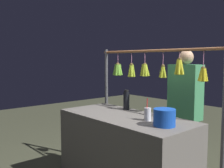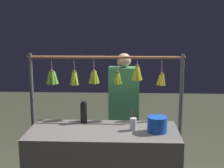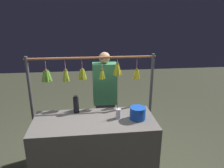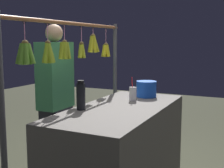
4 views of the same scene
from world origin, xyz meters
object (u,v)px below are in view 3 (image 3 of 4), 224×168
blue_bucket (138,113)px  vendor_person (105,101)px  drink_cup (118,113)px  water_bottle (76,105)px

blue_bucket → vendor_person: bearing=-68.0°
vendor_person → blue_bucket: bearing=112.0°
drink_cup → vendor_person: size_ratio=0.14×
water_bottle → vendor_person: bearing=-127.4°
vendor_person → drink_cup: bearing=97.2°
blue_bucket → drink_cup: size_ratio=0.90×
drink_cup → vendor_person: vendor_person is taller
blue_bucket → drink_cup: (0.25, -0.05, -0.01)m
blue_bucket → vendor_person: 0.96m
blue_bucket → drink_cup: 0.25m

